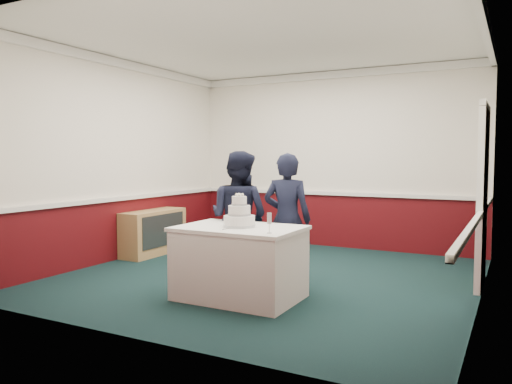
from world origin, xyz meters
The scene contains 9 objects.
ground centered at (0.00, 0.00, 0.00)m, with size 5.00×5.00×0.00m, color #112A27.
room_shell centered at (0.08, 0.61, 1.97)m, with size 5.00×5.00×3.00m.
sideboard centered at (-2.28, 0.50, 0.35)m, with size 0.41×1.20×0.70m.
cake_table centered at (0.16, -1.03, 0.40)m, with size 1.32×0.92×0.79m.
wedding_cake centered at (0.16, -1.03, 0.90)m, with size 0.35×0.35×0.36m.
cake_knife centered at (0.13, -1.23, 0.79)m, with size 0.01×0.22×0.01m, color silver.
champagne_flute centered at (0.66, -1.31, 0.93)m, with size 0.05×0.05×0.21m.
person_man centered at (-0.18, -0.45, 0.81)m, with size 0.79×0.61×1.62m, color black.
person_woman centered at (0.38, -0.25, 0.80)m, with size 0.58×0.38×1.59m, color black.
Camera 1 is at (2.82, -5.69, 1.54)m, focal length 35.00 mm.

